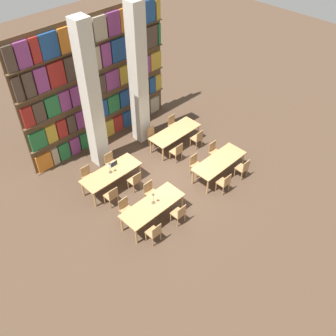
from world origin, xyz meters
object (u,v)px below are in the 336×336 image
object	(u,v)px
chair_8	(112,196)
chair_10	(135,180)
pillar_center	(138,78)
reading_table_2	(111,173)
chair_13	(153,136)
chair_6	(243,168)
reading_table_1	(219,162)
chair_11	(111,162)
reading_table_0	(153,206)
chair_3	(150,192)
chair_15	(173,124)
chair_4	(224,182)
chair_12	(177,151)
chair_7	(214,151)
chair_14	(197,138)
desk_lamp_1	(110,166)
chair_0	(154,232)
chair_5	(195,164)
pillar_left	(91,99)
chair_1	(126,209)
reading_table_3	(175,133)
laptop	(113,164)
chair_2	(179,213)
chair_9	(88,176)
desk_lamp_0	(153,196)

from	to	relation	value
chair_8	chair_10	distance (m)	1.13
pillar_center	reading_table_2	distance (m)	4.02
chair_13	pillar_center	bearing A→B (deg)	-88.78
pillar_center	chair_6	world-z (taller)	pillar_center
reading_table_1	chair_11	world-z (taller)	chair_11
reading_table_0	chair_3	distance (m)	0.96
reading_table_2	chair_10	size ratio (longest dim) A/B	2.73
chair_15	chair_4	bearing A→B (deg)	71.89
reading_table_0	chair_12	distance (m)	3.38
reading_table_0	chair_7	size ratio (longest dim) A/B	2.73
chair_6	chair_11	distance (m)	5.25
chair_14	chair_13	bearing A→B (deg)	130.64
pillar_center	chair_15	distance (m)	2.93
chair_3	desk_lamp_1	xyz separation A→B (m)	(-0.57, 1.58, 0.63)
chair_3	chair_6	size ratio (longest dim) A/B	1.00
chair_12	chair_15	distance (m)	1.95
chair_0	chair_15	distance (m)	6.19
chair_0	chair_10	bearing A→B (deg)	63.06
pillar_center	chair_5	size ratio (longest dim) A/B	6.95
chair_7	chair_11	world-z (taller)	same
chair_14	desk_lamp_1	bearing A→B (deg)	171.26
pillar_left	pillar_center	distance (m)	2.29
chair_1	reading_table_2	bearing A→B (deg)	-111.99
pillar_center	chair_14	bearing A→B (deg)	-59.78
reading_table_3	chair_14	bearing A→B (deg)	-49.42
desk_lamp_1	laptop	bearing A→B (deg)	39.49
pillar_center	chair_0	world-z (taller)	pillar_center
chair_13	chair_7	bearing A→B (deg)	113.46
desk_lamp_1	chair_15	size ratio (longest dim) A/B	0.57
chair_1	chair_12	size ratio (longest dim) A/B	1.00
pillar_left	chair_2	xyz separation A→B (m)	(-0.06, -4.61, -2.54)
laptop	chair_4	bearing A→B (deg)	126.57
chair_5	chair_14	distance (m)	1.70
chair_8	chair_15	size ratio (longest dim) A/B	1.00
chair_2	chair_8	distance (m)	2.58
chair_7	chair_9	world-z (taller)	same
chair_1	laptop	xyz separation A→B (m)	(0.93, 1.84, 0.34)
chair_1	reading_table_0	bearing A→B (deg)	129.69
laptop	chair_3	bearing A→B (deg)	97.66
reading_table_2	chair_7	bearing A→B (deg)	-23.19
chair_0	chair_14	bearing A→B (deg)	26.58
desk_lamp_0	chair_15	bearing A→B (deg)	37.01
chair_8	chair_14	xyz separation A→B (m)	(4.77, 0.09, 0.00)
laptop	reading_table_3	distance (m)	3.25
reading_table_0	reading_table_2	xyz separation A→B (m)	(0.02, 2.32, 0.00)
reading_table_0	desk_lamp_1	world-z (taller)	desk_lamp_1
chair_2	chair_8	bearing A→B (deg)	116.07
chair_12	reading_table_3	bearing A→B (deg)	49.30
chair_1	chair_15	bearing A→B (deg)	-153.42
chair_1	pillar_left	bearing A→B (deg)	-111.54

